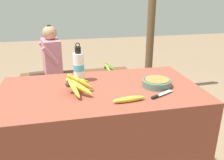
{
  "coord_description": "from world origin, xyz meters",
  "views": [
    {
      "loc": [
        -0.24,
        -1.51,
        1.44
      ],
      "look_at": [
        0.09,
        0.05,
        0.84
      ],
      "focal_mm": 38.0,
      "sensor_mm": 36.0,
      "label": 1
    }
  ],
  "objects_px": {
    "serving_bowl": "(157,82)",
    "water_bottle": "(79,66)",
    "banana_bunch_ripe": "(76,83)",
    "loose_banana_front": "(129,99)",
    "banana_bunch_green": "(108,67)",
    "seated_vendor": "(48,62)",
    "wooden_bench": "(77,78)",
    "knife": "(159,95)"
  },
  "relations": [
    {
      "from": "serving_bowl",
      "to": "water_bottle",
      "type": "distance_m",
      "value": 0.59
    },
    {
      "from": "banana_bunch_ripe",
      "to": "water_bottle",
      "type": "bearing_deg",
      "value": 80.83
    },
    {
      "from": "loose_banana_front",
      "to": "banana_bunch_green",
      "type": "bearing_deg",
      "value": 83.01
    },
    {
      "from": "loose_banana_front",
      "to": "banana_bunch_green",
      "type": "relative_size",
      "value": 0.66
    },
    {
      "from": "banana_bunch_ripe",
      "to": "banana_bunch_green",
      "type": "bearing_deg",
      "value": 71.09
    },
    {
      "from": "banana_bunch_ripe",
      "to": "seated_vendor",
      "type": "bearing_deg",
      "value": 99.86
    },
    {
      "from": "water_bottle",
      "to": "seated_vendor",
      "type": "xyz_separation_m",
      "value": [
        -0.29,
        1.25,
        -0.31
      ]
    },
    {
      "from": "serving_bowl",
      "to": "banana_bunch_green",
      "type": "bearing_deg",
      "value": 92.07
    },
    {
      "from": "banana_bunch_ripe",
      "to": "banana_bunch_green",
      "type": "xyz_separation_m",
      "value": [
        0.52,
        1.5,
        -0.39
      ]
    },
    {
      "from": "banana_bunch_ripe",
      "to": "water_bottle",
      "type": "height_order",
      "value": "water_bottle"
    },
    {
      "from": "banana_bunch_green",
      "to": "loose_banana_front",
      "type": "bearing_deg",
      "value": -96.99
    },
    {
      "from": "water_bottle",
      "to": "wooden_bench",
      "type": "distance_m",
      "value": 1.41
    },
    {
      "from": "loose_banana_front",
      "to": "wooden_bench",
      "type": "xyz_separation_m",
      "value": [
        -0.22,
        1.72,
        -0.47
      ]
    },
    {
      "from": "loose_banana_front",
      "to": "water_bottle",
      "type": "bearing_deg",
      "value": 121.8
    },
    {
      "from": "banana_bunch_ripe",
      "to": "serving_bowl",
      "type": "relative_size",
      "value": 1.51
    },
    {
      "from": "water_bottle",
      "to": "banana_bunch_green",
      "type": "height_order",
      "value": "water_bottle"
    },
    {
      "from": "serving_bowl",
      "to": "seated_vendor",
      "type": "xyz_separation_m",
      "value": [
        -0.83,
        1.48,
        -0.22
      ]
    },
    {
      "from": "banana_bunch_green",
      "to": "knife",
      "type": "bearing_deg",
      "value": -89.99
    },
    {
      "from": "serving_bowl",
      "to": "knife",
      "type": "xyz_separation_m",
      "value": [
        -0.05,
        -0.17,
        -0.02
      ]
    },
    {
      "from": "water_bottle",
      "to": "seated_vendor",
      "type": "relative_size",
      "value": 0.28
    },
    {
      "from": "knife",
      "to": "wooden_bench",
      "type": "bearing_deg",
      "value": 77.07
    },
    {
      "from": "seated_vendor",
      "to": "water_bottle",
      "type": "bearing_deg",
      "value": 93.32
    },
    {
      "from": "water_bottle",
      "to": "wooden_bench",
      "type": "bearing_deg",
      "value": 87.87
    },
    {
      "from": "water_bottle",
      "to": "banana_bunch_ripe",
      "type": "bearing_deg",
      "value": -99.17
    },
    {
      "from": "serving_bowl",
      "to": "seated_vendor",
      "type": "distance_m",
      "value": 1.71
    },
    {
      "from": "seated_vendor",
      "to": "banana_bunch_ripe",
      "type": "bearing_deg",
      "value": 90.06
    },
    {
      "from": "serving_bowl",
      "to": "knife",
      "type": "distance_m",
      "value": 0.18
    },
    {
      "from": "banana_bunch_ripe",
      "to": "loose_banana_front",
      "type": "xyz_separation_m",
      "value": [
        0.3,
        -0.21,
        -0.05
      ]
    },
    {
      "from": "water_bottle",
      "to": "loose_banana_front",
      "type": "height_order",
      "value": "water_bottle"
    },
    {
      "from": "banana_bunch_ripe",
      "to": "seated_vendor",
      "type": "relative_size",
      "value": 0.3
    },
    {
      "from": "water_bottle",
      "to": "knife",
      "type": "bearing_deg",
      "value": -39.95
    },
    {
      "from": "water_bottle",
      "to": "banana_bunch_green",
      "type": "distance_m",
      "value": 1.44
    },
    {
      "from": "wooden_bench",
      "to": "seated_vendor",
      "type": "bearing_deg",
      "value": -173.27
    },
    {
      "from": "wooden_bench",
      "to": "seated_vendor",
      "type": "distance_m",
      "value": 0.43
    },
    {
      "from": "banana_bunch_green",
      "to": "banana_bunch_ripe",
      "type": "bearing_deg",
      "value": -108.91
    },
    {
      "from": "seated_vendor",
      "to": "banana_bunch_green",
      "type": "bearing_deg",
      "value": 172.57
    },
    {
      "from": "knife",
      "to": "banana_bunch_green",
      "type": "bearing_deg",
      "value": 62.77
    },
    {
      "from": "knife",
      "to": "wooden_bench",
      "type": "xyz_separation_m",
      "value": [
        -0.43,
        1.69,
        -0.46
      ]
    },
    {
      "from": "banana_bunch_ripe",
      "to": "seated_vendor",
      "type": "height_order",
      "value": "seated_vendor"
    },
    {
      "from": "serving_bowl",
      "to": "banana_bunch_green",
      "type": "relative_size",
      "value": 0.64
    },
    {
      "from": "loose_banana_front",
      "to": "knife",
      "type": "distance_m",
      "value": 0.21
    },
    {
      "from": "banana_bunch_ripe",
      "to": "water_bottle",
      "type": "xyz_separation_m",
      "value": [
        0.04,
        0.22,
        0.05
      ]
    }
  ]
}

